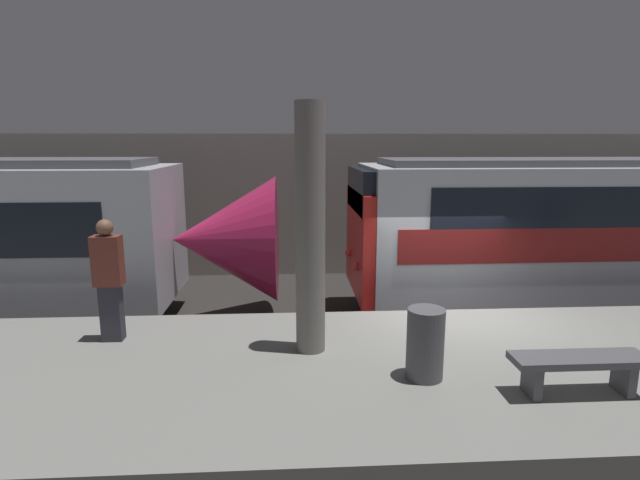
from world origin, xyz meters
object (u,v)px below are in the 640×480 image
support_pillar_near (310,231)px  person_waiting (109,277)px  trash_bin (425,344)px  platform_bench (579,365)px

support_pillar_near → person_waiting: 2.90m
support_pillar_near → trash_bin: support_pillar_near is taller
person_waiting → platform_bench: person_waiting is taller
support_pillar_near → platform_bench: (2.90, -1.38, -1.29)m
person_waiting → trash_bin: size_ratio=2.03×
platform_bench → trash_bin: size_ratio=1.76×
person_waiting → platform_bench: (5.67, -1.88, -0.58)m
support_pillar_near → person_waiting: (-2.77, 0.49, -0.71)m
support_pillar_near → trash_bin: (1.31, -0.90, -1.20)m
platform_bench → person_waiting: bearing=161.7°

